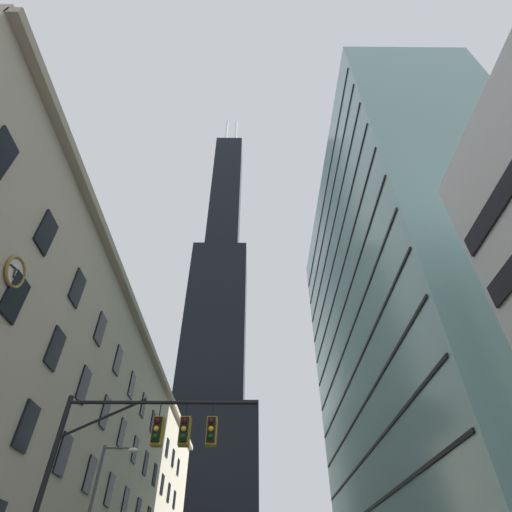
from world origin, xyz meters
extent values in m
cube|color=#B2A88E|center=(-18.64, 28.43, 11.28)|extent=(15.28, 68.86, 22.56)
cube|color=#9E937A|center=(-10.75, 28.43, 21.86)|extent=(0.70, 68.86, 0.60)
cube|color=black|center=(-10.95, 8.00, 8.20)|extent=(0.14, 1.40, 2.20)
cube|color=black|center=(-10.95, 13.00, 8.20)|extent=(0.14, 1.40, 2.20)
cube|color=black|center=(-10.95, 18.00, 8.20)|extent=(0.14, 1.40, 2.20)
cube|color=black|center=(-10.95, 23.00, 8.20)|extent=(0.14, 1.40, 2.20)
cube|color=black|center=(-10.95, 28.00, 8.20)|extent=(0.14, 1.40, 2.20)
cube|color=black|center=(-10.95, 33.00, 8.20)|extent=(0.14, 1.40, 2.20)
cube|color=black|center=(-10.95, 3.00, 12.40)|extent=(0.14, 1.40, 2.20)
cube|color=black|center=(-10.95, 8.00, 12.40)|extent=(0.14, 1.40, 2.20)
cube|color=black|center=(-10.95, 13.00, 12.40)|extent=(0.14, 1.40, 2.20)
cube|color=black|center=(-10.95, 18.00, 12.40)|extent=(0.14, 1.40, 2.20)
cube|color=black|center=(-10.95, 23.00, 12.40)|extent=(0.14, 1.40, 2.20)
cube|color=black|center=(-10.95, 28.00, 12.40)|extent=(0.14, 1.40, 2.20)
cube|color=black|center=(-10.95, 33.00, 12.40)|extent=(0.14, 1.40, 2.20)
cube|color=black|center=(-10.95, 38.00, 12.40)|extent=(0.14, 1.40, 2.20)
cube|color=black|center=(-10.95, 43.00, 12.40)|extent=(0.14, 1.40, 2.20)
cube|color=black|center=(-10.95, 48.00, 12.40)|extent=(0.14, 1.40, 2.20)
cube|color=black|center=(-10.95, 53.00, 12.40)|extent=(0.14, 1.40, 2.20)
cube|color=black|center=(-10.95, -2.00, 16.60)|extent=(0.14, 1.40, 2.20)
cube|color=black|center=(-10.95, 3.00, 16.60)|extent=(0.14, 1.40, 2.20)
cube|color=black|center=(-10.95, 8.00, 16.60)|extent=(0.14, 1.40, 2.20)
cube|color=black|center=(-10.95, 13.00, 16.60)|extent=(0.14, 1.40, 2.20)
cube|color=black|center=(-10.95, 18.00, 16.60)|extent=(0.14, 1.40, 2.20)
cube|color=black|center=(-10.95, 23.00, 16.60)|extent=(0.14, 1.40, 2.20)
cube|color=black|center=(-10.95, 28.00, 16.60)|extent=(0.14, 1.40, 2.20)
cube|color=black|center=(-10.95, 33.00, 16.60)|extent=(0.14, 1.40, 2.20)
cube|color=black|center=(-10.95, 38.00, 16.60)|extent=(0.14, 1.40, 2.20)
cube|color=black|center=(-10.95, 43.00, 16.60)|extent=(0.14, 1.40, 2.20)
cube|color=black|center=(-10.95, 48.00, 16.60)|extent=(0.14, 1.40, 2.20)
cube|color=black|center=(-10.95, 53.00, 16.60)|extent=(0.14, 1.40, 2.20)
torus|color=olive|center=(-10.88, 2.20, 13.25)|extent=(0.14, 1.54, 1.54)
cylinder|color=silver|center=(-10.92, 2.20, 13.25)|extent=(0.05, 1.33, 1.33)
cube|color=black|center=(-10.85, 2.14, 13.08)|extent=(0.03, 0.19, 0.40)
cube|color=black|center=(-10.85, 1.92, 13.31)|extent=(0.03, 0.59, 0.18)
cube|color=black|center=(-11.26, 94.29, 18.86)|extent=(25.58, 25.58, 37.71)
cube|color=black|center=(-11.26, 94.29, 65.14)|extent=(17.90, 17.90, 54.85)
cube|color=black|center=(-11.26, 94.29, 126.85)|extent=(11.51, 11.51, 68.57)
cylinder|color=silver|center=(-13.56, 94.29, 172.96)|extent=(1.20, 1.20, 23.65)
cylinder|color=silver|center=(-8.96, 94.29, 172.96)|extent=(1.20, 1.20, 23.65)
cube|color=gray|center=(18.54, 28.89, 26.40)|extent=(15.08, 43.20, 52.80)
cube|color=black|center=(10.96, 28.89, 8.00)|extent=(0.12, 42.20, 0.24)
cube|color=black|center=(10.96, 28.89, 12.00)|extent=(0.12, 42.20, 0.24)
cube|color=black|center=(10.96, 28.89, 16.00)|extent=(0.12, 42.20, 0.24)
cube|color=black|center=(10.96, 28.89, 20.00)|extent=(0.12, 42.20, 0.24)
cube|color=black|center=(10.96, 28.89, 24.00)|extent=(0.12, 42.20, 0.24)
cube|color=black|center=(10.96, 28.89, 28.00)|extent=(0.12, 42.20, 0.24)
cube|color=black|center=(10.96, 28.89, 32.00)|extent=(0.12, 42.20, 0.24)
cube|color=black|center=(10.96, 28.89, 36.00)|extent=(0.12, 42.20, 0.24)
cube|color=black|center=(10.96, 28.89, 40.00)|extent=(0.12, 42.20, 0.24)
cube|color=black|center=(10.96, 28.89, 44.00)|extent=(0.12, 42.20, 0.24)
cube|color=black|center=(10.96, 28.89, 48.00)|extent=(0.12, 42.20, 0.24)
cylinder|color=black|center=(-7.12, 3.52, 4.05)|extent=(0.20, 0.20, 7.79)
cylinder|color=black|center=(-3.37, 3.52, 7.69)|extent=(7.50, 0.14, 0.14)
cylinder|color=black|center=(-5.62, 3.52, 7.09)|extent=(3.08, 0.10, 1.56)
cylinder|color=black|center=(-3.46, 3.52, 7.39)|extent=(0.04, 0.04, 0.60)
cube|color=black|center=(-3.46, 3.52, 6.64)|extent=(0.30, 0.30, 0.90)
cube|color=olive|center=(-3.46, 3.69, 6.64)|extent=(0.40, 0.40, 1.04)
sphere|color=#450808|center=(-3.46, 3.36, 6.92)|extent=(0.20, 0.20, 0.20)
sphere|color=yellow|center=(-3.46, 3.36, 6.64)|extent=(0.20, 0.20, 0.20)
sphere|color=#083D10|center=(-3.46, 3.36, 6.36)|extent=(0.20, 0.20, 0.20)
cylinder|color=black|center=(-2.43, 3.52, 7.39)|extent=(0.04, 0.04, 0.60)
cube|color=black|center=(-2.43, 3.52, 6.64)|extent=(0.30, 0.30, 0.90)
cube|color=olive|center=(-2.43, 3.69, 6.64)|extent=(0.40, 0.40, 1.04)
sphere|color=#450808|center=(-2.43, 3.36, 6.92)|extent=(0.20, 0.20, 0.20)
sphere|color=yellow|center=(-2.43, 3.36, 6.64)|extent=(0.20, 0.20, 0.20)
sphere|color=#083D10|center=(-2.43, 3.36, 6.36)|extent=(0.20, 0.20, 0.20)
cylinder|color=black|center=(-1.40, 3.52, 7.39)|extent=(0.04, 0.04, 0.60)
cube|color=black|center=(-1.40, 3.52, 6.64)|extent=(0.30, 0.30, 0.90)
cube|color=olive|center=(-1.40, 3.69, 6.64)|extent=(0.40, 0.40, 1.04)
sphere|color=#450808|center=(-1.40, 3.36, 6.92)|extent=(0.20, 0.20, 0.20)
sphere|color=yellow|center=(-1.40, 3.36, 6.64)|extent=(0.20, 0.20, 0.20)
sphere|color=#083D10|center=(-1.40, 3.36, 6.36)|extent=(0.20, 0.20, 0.20)
cylinder|color=#47474C|center=(-7.64, 12.61, 8.44)|extent=(1.68, 0.10, 0.10)
ellipsoid|color=#EFE5C6|center=(-6.79, 12.61, 8.34)|extent=(0.56, 0.32, 0.24)
camera|label=1|loc=(0.18, -12.20, 1.79)|focal=27.71mm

